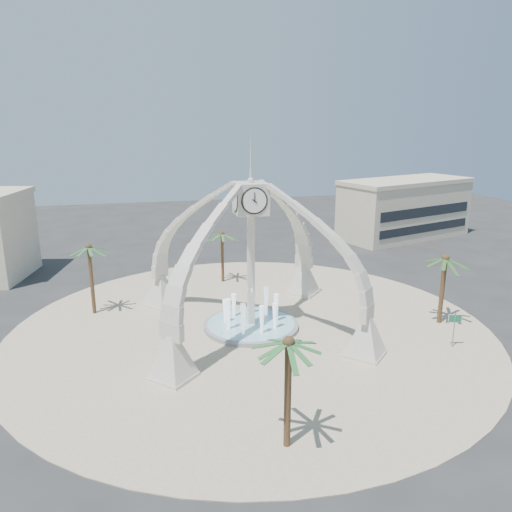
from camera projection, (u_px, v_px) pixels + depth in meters
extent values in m
plane|color=#282828|center=(251.00, 328.00, 42.24)|extent=(140.00, 140.00, 0.00)
cylinder|color=#C0AC8F|center=(251.00, 328.00, 42.23)|extent=(40.00, 40.00, 0.06)
cube|color=beige|center=(251.00, 273.00, 40.94)|extent=(0.55, 0.55, 9.80)
cube|color=beige|center=(251.00, 198.00, 39.31)|extent=(2.50, 2.50, 2.50)
cone|color=beige|center=(251.00, 157.00, 38.45)|extent=(0.20, 0.20, 4.00)
cylinder|color=white|center=(255.00, 201.00, 38.10)|extent=(1.84, 0.04, 1.84)
pyramid|color=beige|center=(304.00, 279.00, 50.05)|extent=(3.80, 3.80, 3.20)
pyramid|color=beige|center=(161.00, 290.00, 46.83)|extent=(3.80, 3.80, 3.20)
pyramid|color=beige|center=(173.00, 357.00, 33.58)|extent=(3.80, 3.80, 3.20)
pyramid|color=beige|center=(366.00, 336.00, 36.80)|extent=(3.80, 3.80, 3.20)
cylinder|color=gray|center=(251.00, 326.00, 42.18)|extent=(8.00, 8.00, 0.40)
cylinder|color=#91C7D8|center=(251.00, 323.00, 42.13)|extent=(7.40, 7.40, 0.04)
cone|color=white|center=(251.00, 306.00, 41.70)|extent=(0.60, 0.60, 3.20)
cube|color=#B9AF90|center=(404.00, 210.00, 74.24)|extent=(21.49, 13.79, 8.00)
cube|color=#B9AF90|center=(407.00, 181.00, 73.10)|extent=(21.87, 14.17, 0.60)
cylinder|color=brown|center=(442.00, 290.00, 42.51)|extent=(0.39, 0.39, 5.96)
cylinder|color=brown|center=(92.00, 280.00, 44.57)|extent=(0.34, 0.34, 6.37)
cylinder|color=brown|center=(223.00, 258.00, 53.51)|extent=(0.32, 0.32, 5.48)
cylinder|color=brown|center=(288.00, 395.00, 26.16)|extent=(0.39, 0.39, 6.23)
cylinder|color=slate|center=(454.00, 330.00, 38.27)|extent=(0.09, 0.09, 2.87)
cube|color=#196646|center=(455.00, 318.00, 38.01)|extent=(0.96, 0.24, 0.57)
cube|color=white|center=(455.00, 318.00, 38.01)|extent=(1.04, 0.24, 0.65)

